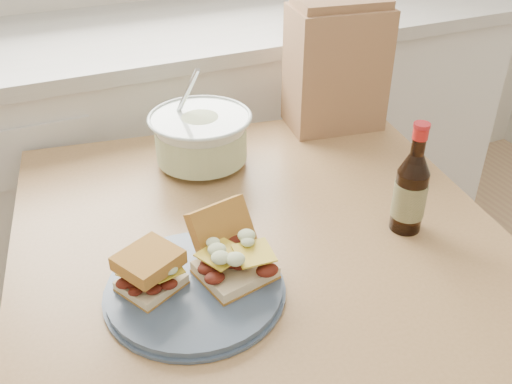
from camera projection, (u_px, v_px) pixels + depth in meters
name	position (u px, v px, depth m)	size (l,w,h in m)	color
cabinet_run	(156.00, 165.00, 1.93)	(2.50, 0.64, 0.94)	white
dining_table	(259.00, 275.00, 1.17)	(1.06, 1.06, 0.78)	#A97F4F
plate	(195.00, 289.00, 0.96)	(0.30, 0.30, 0.02)	#405067
sandwich_left	(150.00, 270.00, 0.93)	(0.12, 0.12, 0.07)	beige
sandwich_right	(231.00, 252.00, 0.97)	(0.13, 0.18, 0.10)	beige
coleslaw_bowl	(201.00, 140.00, 1.30)	(0.23, 0.23, 0.23)	silver
beer_bottle	(411.00, 191.00, 1.07)	(0.06, 0.06, 0.23)	black
knife	(415.00, 176.00, 1.27)	(0.17, 0.15, 0.01)	silver
paper_bag	(336.00, 68.00, 1.43)	(0.23, 0.15, 0.31)	#8F6345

